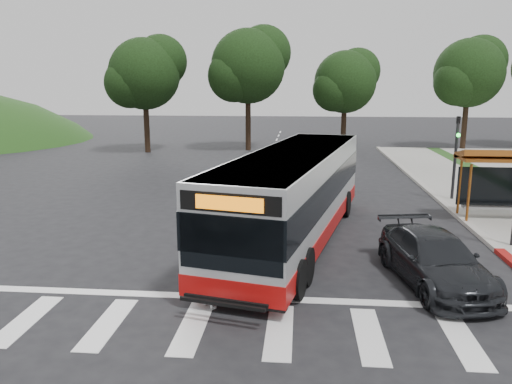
# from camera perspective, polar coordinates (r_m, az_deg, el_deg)

# --- Properties ---
(ground) EXTENTS (140.00, 140.00, 0.00)m
(ground) POSITION_cam_1_polar(r_m,az_deg,el_deg) (16.47, -3.55, -7.14)
(ground) COLOR black
(ground) RESTS_ON ground
(sidewalk_east) EXTENTS (4.00, 40.00, 0.12)m
(sidewalk_east) POSITION_cam_1_polar(r_m,az_deg,el_deg) (25.45, 24.78, -1.12)
(sidewalk_east) COLOR gray
(sidewalk_east) RESTS_ON ground
(curb_east) EXTENTS (0.30, 40.00, 0.15)m
(curb_east) POSITION_cam_1_polar(r_m,az_deg,el_deg) (24.85, 20.44, -1.03)
(curb_east) COLOR #9E9991
(curb_east) RESTS_ON ground
(crosswalk_ladder) EXTENTS (18.00, 2.60, 0.01)m
(crosswalk_ladder) POSITION_cam_1_polar(r_m,az_deg,el_deg) (11.95, -7.29, -15.07)
(crosswalk_ladder) COLOR silver
(crosswalk_ladder) RESTS_ON ground
(bus_shelter) EXTENTS (4.20, 1.60, 2.86)m
(bus_shelter) POSITION_cam_1_polar(r_m,az_deg,el_deg) (22.32, 27.25, 2.89)
(bus_shelter) COLOR brown
(bus_shelter) RESTS_ON sidewalk_east
(traffic_signal_ne_short) EXTENTS (0.18, 0.37, 4.00)m
(traffic_signal_ne_short) POSITION_cam_1_polar(r_m,az_deg,el_deg) (25.07, 21.89, 4.56)
(traffic_signal_ne_short) COLOR black
(traffic_signal_ne_short) RESTS_ON ground
(tree_ne_a) EXTENTS (6.16, 5.74, 9.30)m
(tree_ne_a) POSITION_cam_1_polar(r_m,az_deg,el_deg) (45.51, 23.25, 12.51)
(tree_ne_a) COLOR black
(tree_ne_a) RESTS_ON parking_lot
(tree_north_a) EXTENTS (6.60, 6.15, 10.17)m
(tree_north_a) POSITION_cam_1_polar(r_m,az_deg,el_deg) (41.66, -0.80, 14.31)
(tree_north_a) COLOR black
(tree_north_a) RESTS_ON ground
(tree_north_b) EXTENTS (5.72, 5.33, 8.43)m
(tree_north_b) POSITION_cam_1_polar(r_m,az_deg,el_deg) (43.55, 10.25, 12.38)
(tree_north_b) COLOR black
(tree_north_b) RESTS_ON ground
(tree_north_c) EXTENTS (6.16, 5.74, 9.30)m
(tree_north_c) POSITION_cam_1_polar(r_m,az_deg,el_deg) (41.29, -12.52, 13.17)
(tree_north_c) COLOR black
(tree_north_c) RESTS_ON ground
(transit_bus) EXTENTS (5.39, 12.67, 3.20)m
(transit_bus) POSITION_cam_1_polar(r_m,az_deg,el_deg) (17.42, 4.35, -0.58)
(transit_bus) COLOR silver
(transit_bus) RESTS_ON ground
(pedestrian) EXTENTS (0.74, 0.73, 1.73)m
(pedestrian) POSITION_cam_1_polar(r_m,az_deg,el_deg) (12.56, -5.44, -9.30)
(pedestrian) COLOR white
(pedestrian) RESTS_ON ground
(dark_sedan) EXTENTS (2.85, 5.17, 1.42)m
(dark_sedan) POSITION_cam_1_polar(r_m,az_deg,el_deg) (14.79, 19.74, -7.25)
(dark_sedan) COLOR black
(dark_sedan) RESTS_ON ground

